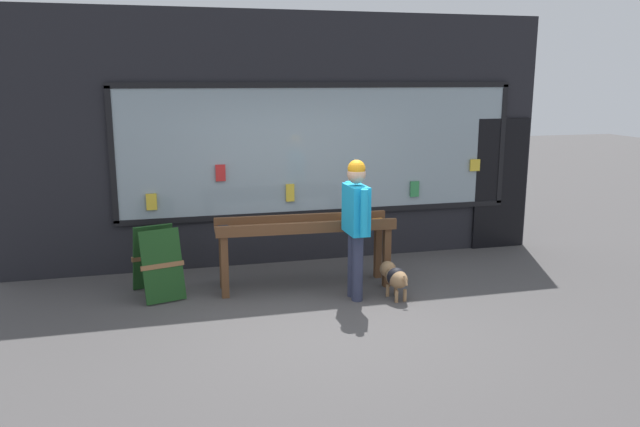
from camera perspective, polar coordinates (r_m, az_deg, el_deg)
ground_plane at (r=7.37m, az=0.60°, el=-9.39°), size 40.00×40.00×0.00m
shopfront_facade at (r=9.24m, az=-2.79°, el=6.60°), size 8.04×0.29×3.66m
display_table_main at (r=8.16m, az=-1.36°, el=-1.77°), size 2.35×0.66×0.94m
person_browsing at (r=7.68m, az=3.30°, el=-0.39°), size 0.23×0.69×1.76m
small_dog at (r=7.94m, az=6.85°, el=-5.74°), size 0.28×0.62×0.42m
sandwich_board_sign at (r=8.19m, az=-14.65°, el=-4.23°), size 0.67×0.81×0.88m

